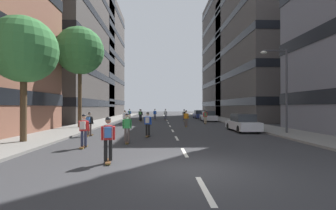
{
  "coord_description": "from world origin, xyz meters",
  "views": [
    {
      "loc": [
        -1.18,
        -8.1,
        2.17
      ],
      "look_at": [
        0.0,
        24.24,
        2.39
      ],
      "focal_mm": 25.2,
      "sensor_mm": 36.0,
      "label": 1
    }
  ],
  "objects_px": {
    "parked_car_near": "(208,116)",
    "skater_4": "(89,122)",
    "skater_8": "(108,137)",
    "skater_3": "(165,114)",
    "skater_12": "(84,129)",
    "skater_6": "(127,127)",
    "skater_10": "(148,123)",
    "skater_7": "(141,114)",
    "skater_5": "(155,114)",
    "skater_2": "(205,116)",
    "street_tree_mid": "(80,51)",
    "street_tree_near": "(24,50)",
    "streetlamp_right": "(282,81)",
    "parked_car_far": "(243,123)",
    "skater_1": "(125,117)",
    "skater_11": "(186,118)",
    "parked_car_mid": "(199,115)",
    "skater_0": "(140,114)",
    "skater_13": "(184,114)",
    "skater_9": "(130,113)"
  },
  "relations": [
    {
      "from": "skater_2",
      "to": "skater_6",
      "type": "distance_m",
      "value": 17.55
    },
    {
      "from": "skater_11",
      "to": "skater_12",
      "type": "relative_size",
      "value": 1.0
    },
    {
      "from": "skater_2",
      "to": "skater_5",
      "type": "distance_m",
      "value": 11.95
    },
    {
      "from": "skater_4",
      "to": "skater_11",
      "type": "height_order",
      "value": "same"
    },
    {
      "from": "parked_car_far",
      "to": "skater_13",
      "type": "distance_m",
      "value": 15.67
    },
    {
      "from": "skater_7",
      "to": "skater_5",
      "type": "bearing_deg",
      "value": 67.33
    },
    {
      "from": "street_tree_near",
      "to": "streetlamp_right",
      "type": "relative_size",
      "value": 1.12
    },
    {
      "from": "skater_5",
      "to": "skater_11",
      "type": "xyz_separation_m",
      "value": [
        3.63,
        -14.5,
        0.0
      ]
    },
    {
      "from": "skater_4",
      "to": "skater_12",
      "type": "xyz_separation_m",
      "value": [
        1.18,
        -4.97,
        0.0
      ]
    },
    {
      "from": "street_tree_near",
      "to": "street_tree_mid",
      "type": "xyz_separation_m",
      "value": [
        0.0,
        9.72,
        2.25
      ]
    },
    {
      "from": "skater_10",
      "to": "skater_12",
      "type": "distance_m",
      "value": 5.48
    },
    {
      "from": "street_tree_near",
      "to": "skater_3",
      "type": "bearing_deg",
      "value": 69.42
    },
    {
      "from": "parked_car_mid",
      "to": "skater_13",
      "type": "xyz_separation_m",
      "value": [
        -3.52,
        -7.19,
        0.32
      ]
    },
    {
      "from": "parked_car_near",
      "to": "skater_4",
      "type": "height_order",
      "value": "skater_4"
    },
    {
      "from": "skater_3",
      "to": "skater_12",
      "type": "bearing_deg",
      "value": -101.04
    },
    {
      "from": "parked_car_near",
      "to": "street_tree_mid",
      "type": "relative_size",
      "value": 0.44
    },
    {
      "from": "street_tree_near",
      "to": "skater_0",
      "type": "bearing_deg",
      "value": 77.62
    },
    {
      "from": "street_tree_near",
      "to": "skater_8",
      "type": "relative_size",
      "value": 4.1
    },
    {
      "from": "skater_8",
      "to": "skater_3",
      "type": "bearing_deg",
      "value": 84.14
    },
    {
      "from": "street_tree_mid",
      "to": "skater_8",
      "type": "bearing_deg",
      "value": -67.85
    },
    {
      "from": "skater_3",
      "to": "skater_4",
      "type": "distance_m",
      "value": 21.22
    },
    {
      "from": "skater_6",
      "to": "street_tree_mid",
      "type": "bearing_deg",
      "value": 121.52
    },
    {
      "from": "skater_3",
      "to": "skater_5",
      "type": "bearing_deg",
      "value": 132.61
    },
    {
      "from": "skater_1",
      "to": "skater_11",
      "type": "relative_size",
      "value": 1.0
    },
    {
      "from": "skater_3",
      "to": "skater_2",
      "type": "bearing_deg",
      "value": -59.07
    },
    {
      "from": "parked_car_mid",
      "to": "skater_10",
      "type": "distance_m",
      "value": 27.08
    },
    {
      "from": "skater_3",
      "to": "parked_car_near",
      "type": "bearing_deg",
      "value": -25.47
    },
    {
      "from": "skater_13",
      "to": "parked_car_far",
      "type": "bearing_deg",
      "value": -77.03
    },
    {
      "from": "streetlamp_right",
      "to": "skater_5",
      "type": "bearing_deg",
      "value": 115.53
    },
    {
      "from": "streetlamp_right",
      "to": "skater_6",
      "type": "distance_m",
      "value": 12.58
    },
    {
      "from": "parked_car_far",
      "to": "skater_2",
      "type": "relative_size",
      "value": 2.47
    },
    {
      "from": "skater_6",
      "to": "skater_10",
      "type": "height_order",
      "value": "same"
    },
    {
      "from": "skater_4",
      "to": "skater_6",
      "type": "xyz_separation_m",
      "value": [
        3.23,
        -3.52,
        -0.03
      ]
    },
    {
      "from": "parked_car_mid",
      "to": "parked_car_far",
      "type": "distance_m",
      "value": 22.46
    },
    {
      "from": "parked_car_far",
      "to": "skater_5",
      "type": "height_order",
      "value": "skater_5"
    },
    {
      "from": "skater_4",
      "to": "skater_10",
      "type": "distance_m",
      "value": 4.32
    },
    {
      "from": "street_tree_near",
      "to": "parked_car_far",
      "type": "bearing_deg",
      "value": 22.53
    },
    {
      "from": "street_tree_near",
      "to": "skater_7",
      "type": "bearing_deg",
      "value": 76.05
    },
    {
      "from": "skater_7",
      "to": "skater_11",
      "type": "xyz_separation_m",
      "value": [
        5.62,
        -9.73,
        -0.03
      ]
    },
    {
      "from": "skater_3",
      "to": "skater_8",
      "type": "distance_m",
      "value": 28.81
    },
    {
      "from": "skater_8",
      "to": "skater_9",
      "type": "xyz_separation_m",
      "value": [
        -3.23,
        32.05,
        0.0
      ]
    },
    {
      "from": "streetlamp_right",
      "to": "skater_0",
      "type": "xyz_separation_m",
      "value": [
        -12.56,
        18.47,
        -3.12
      ]
    },
    {
      "from": "parked_car_near",
      "to": "skater_1",
      "type": "distance_m",
      "value": 13.79
    },
    {
      "from": "skater_2",
      "to": "skater_7",
      "type": "xyz_separation_m",
      "value": [
        -8.57,
        5.21,
        0.0
      ]
    },
    {
      "from": "skater_3",
      "to": "skater_6",
      "type": "bearing_deg",
      "value": -96.89
    },
    {
      "from": "skater_4",
      "to": "skater_8",
      "type": "bearing_deg",
      "value": -69.19
    },
    {
      "from": "parked_car_near",
      "to": "skater_2",
      "type": "relative_size",
      "value": 2.47
    },
    {
      "from": "skater_0",
      "to": "skater_6",
      "type": "height_order",
      "value": "same"
    },
    {
      "from": "skater_2",
      "to": "skater_7",
      "type": "bearing_deg",
      "value": 148.7
    },
    {
      "from": "skater_6",
      "to": "skater_10",
      "type": "bearing_deg",
      "value": 70.84
    }
  ]
}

